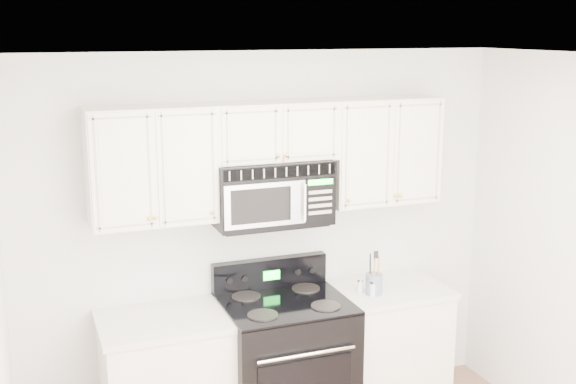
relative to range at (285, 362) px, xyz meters
name	(u,v)px	position (x,y,z in m)	size (l,w,h in m)	color
room	(382,330)	(-0.01, -1.39, 0.82)	(3.51, 3.51, 2.61)	#845C4B
base_cabinet_right	(383,350)	(0.79, 0.04, -0.06)	(0.86, 0.65, 0.92)	beige
range	(285,362)	(0.00, 0.00, 0.00)	(0.85, 0.76, 1.14)	black
upper_cabinets	(273,152)	(-0.01, 0.19, 1.45)	(2.44, 0.37, 0.75)	beige
microwave	(271,192)	(-0.04, 0.15, 1.18)	(0.79, 0.44, 0.44)	black
utensil_crock	(374,283)	(0.64, -0.06, 0.51)	(0.12, 0.12, 0.31)	slate
shaker_salt	(360,286)	(0.57, 0.00, 0.49)	(0.04, 0.04, 0.10)	silver
shaker_pepper	(373,288)	(0.62, -0.09, 0.49)	(0.05, 0.05, 0.11)	silver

